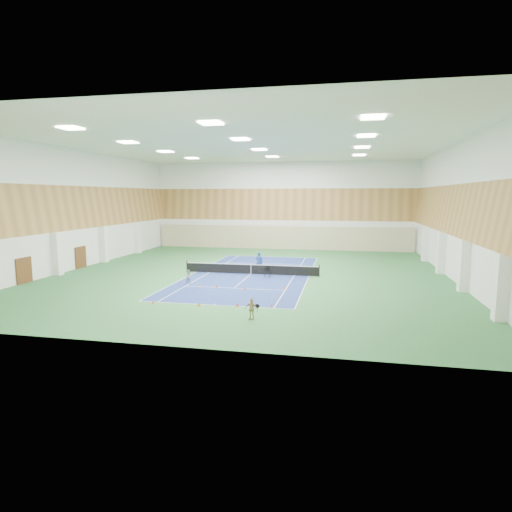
{
  "coord_description": "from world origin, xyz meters",
  "views": [
    {
      "loc": [
        8.46,
        -38.95,
        7.34
      ],
      "look_at": [
        0.84,
        -1.75,
        2.0
      ],
      "focal_mm": 30.0,
      "sensor_mm": 36.0,
      "label": 1
    }
  ],
  "objects_px": {
    "ball_cart": "(267,272)",
    "coach": "(259,262)",
    "tennis_net": "(251,268)",
    "child_court": "(189,277)",
    "child_apron": "(251,309)"
  },
  "relations": [
    {
      "from": "tennis_net",
      "to": "child_court",
      "type": "relative_size",
      "value": 10.68
    },
    {
      "from": "child_court",
      "to": "ball_cart",
      "type": "bearing_deg",
      "value": -5.41
    },
    {
      "from": "child_court",
      "to": "tennis_net",
      "type": "bearing_deg",
      "value": 11.72
    },
    {
      "from": "child_court",
      "to": "ball_cart",
      "type": "relative_size",
      "value": 1.27
    },
    {
      "from": "tennis_net",
      "to": "child_court",
      "type": "bearing_deg",
      "value": -127.48
    },
    {
      "from": "coach",
      "to": "child_apron",
      "type": "relative_size",
      "value": 1.51
    },
    {
      "from": "child_court",
      "to": "child_apron",
      "type": "height_order",
      "value": "child_apron"
    },
    {
      "from": "tennis_net",
      "to": "ball_cart",
      "type": "bearing_deg",
      "value": -33.82
    },
    {
      "from": "tennis_net",
      "to": "child_apron",
      "type": "distance_m",
      "value": 14.95
    },
    {
      "from": "tennis_net",
      "to": "ball_cart",
      "type": "xyz_separation_m",
      "value": [
        1.79,
        -1.2,
        -0.08
      ]
    },
    {
      "from": "ball_cart",
      "to": "child_court",
      "type": "bearing_deg",
      "value": -148.2
    },
    {
      "from": "ball_cart",
      "to": "coach",
      "type": "bearing_deg",
      "value": 112.53
    },
    {
      "from": "coach",
      "to": "child_apron",
      "type": "xyz_separation_m",
      "value": [
        2.7,
        -16.06,
        -0.33
      ]
    },
    {
      "from": "child_apron",
      "to": "ball_cart",
      "type": "relative_size",
      "value": 1.37
    },
    {
      "from": "tennis_net",
      "to": "child_apron",
      "type": "bearing_deg",
      "value": -77.68
    }
  ]
}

